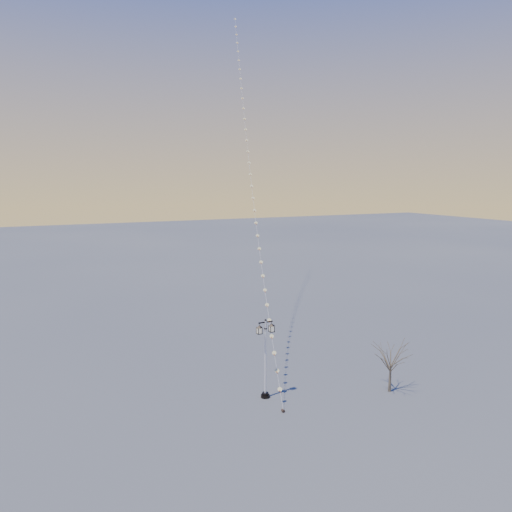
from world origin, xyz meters
TOP-DOWN VIEW (x-y plane):
  - ground at (0.00, 0.00)m, footprint 300.00×300.00m
  - street_lamp at (0.13, 3.13)m, footprint 1.43×0.63m
  - bare_tree at (8.59, 0.21)m, footprint 2.11×2.11m
  - kite_train at (6.79, 20.35)m, footprint 13.70×39.82m

SIDE VIEW (x-z plane):
  - ground at x=0.00m, z-range 0.00..0.00m
  - bare_tree at x=8.59m, z-range 0.68..4.18m
  - street_lamp at x=0.13m, z-range 0.30..5.93m
  - kite_train at x=6.79m, z-range -0.10..37.58m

